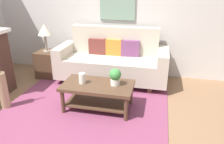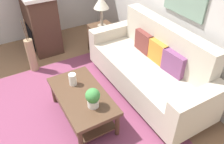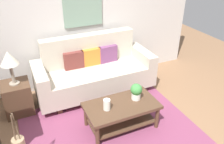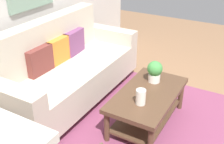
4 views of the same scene
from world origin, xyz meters
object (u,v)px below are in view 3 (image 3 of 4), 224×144
at_px(table_lamp, 9,59).
at_px(framed_painting, 83,6).
at_px(throw_pillow_orange, 91,57).
at_px(coffee_table, 121,110).
at_px(throw_pillow_plum, 108,54).
at_px(potted_plant_tabletop, 136,91).
at_px(couch, 94,72).
at_px(throw_pillow_maroon, 74,60).
at_px(tabletop_vase, 107,105).
at_px(side_table, 18,98).

xyz_separation_m(table_lamp, framed_painting, (1.39, 0.54, 0.55)).
height_order(throw_pillow_orange, coffee_table, throw_pillow_orange).
relative_size(throw_pillow_plum, framed_painting, 0.49).
relative_size(coffee_table, table_lamp, 1.93).
height_order(potted_plant_tabletop, table_lamp, table_lamp).
distance_m(coffee_table, table_lamp, 1.88).
height_order(couch, throw_pillow_maroon, couch).
distance_m(couch, framed_painting, 1.21).
relative_size(tabletop_vase, side_table, 0.30).
bearing_deg(side_table, throw_pillow_plum, 6.55).
bearing_deg(coffee_table, side_table, 143.31).
bearing_deg(throw_pillow_plum, side_table, -173.45).
bearing_deg(table_lamp, side_table, 0.00).
xyz_separation_m(tabletop_vase, potted_plant_tabletop, (0.51, 0.06, 0.06)).
xyz_separation_m(coffee_table, framed_painting, (-0.02, 1.59, 1.23)).
bearing_deg(throw_pillow_orange, coffee_table, -89.17).
distance_m(throw_pillow_plum, framed_painting, 0.99).
distance_m(coffee_table, tabletop_vase, 0.32).
height_order(throw_pillow_maroon, tabletop_vase, throw_pillow_maroon).
bearing_deg(couch, tabletop_vase, -101.30).
bearing_deg(throw_pillow_maroon, framed_painting, 45.35).
bearing_deg(coffee_table, throw_pillow_orange, 90.83).
xyz_separation_m(throw_pillow_plum, table_lamp, (-1.72, -0.20, 0.31)).
bearing_deg(framed_painting, side_table, -158.77).
height_order(coffee_table, potted_plant_tabletop, potted_plant_tabletop).
height_order(coffee_table, table_lamp, table_lamp).
height_order(tabletop_vase, potted_plant_tabletop, potted_plant_tabletop).
relative_size(tabletop_vase, framed_painting, 0.23).
height_order(tabletop_vase, table_lamp, table_lamp).
bearing_deg(couch, table_lamp, -177.04).
bearing_deg(coffee_table, throw_pillow_maroon, 105.92).
xyz_separation_m(couch, throw_pillow_plum, (0.34, 0.13, 0.25)).
distance_m(couch, tabletop_vase, 1.16).
relative_size(throw_pillow_maroon, side_table, 0.64).
distance_m(couch, side_table, 1.40).
bearing_deg(table_lamp, potted_plant_tabletop, -31.08).
bearing_deg(framed_painting, coffee_table, -89.35).
bearing_deg(throw_pillow_orange, couch, -90.00).
relative_size(throw_pillow_orange, coffee_table, 0.33).
height_order(potted_plant_tabletop, framed_painting, framed_painting).
relative_size(coffee_table, potted_plant_tabletop, 4.20).
xyz_separation_m(coffee_table, side_table, (-1.40, 1.05, -0.03)).
xyz_separation_m(couch, table_lamp, (-1.39, -0.07, 0.56)).
xyz_separation_m(tabletop_vase, side_table, (-1.16, 1.06, -0.23)).
bearing_deg(tabletop_vase, side_table, 137.49).
xyz_separation_m(couch, side_table, (-1.39, -0.07, -0.15)).
bearing_deg(couch, framed_painting, 90.00).
height_order(throw_pillow_maroon, throw_pillow_plum, same).
distance_m(table_lamp, framed_painting, 1.59).
relative_size(throw_pillow_orange, potted_plant_tabletop, 1.37).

